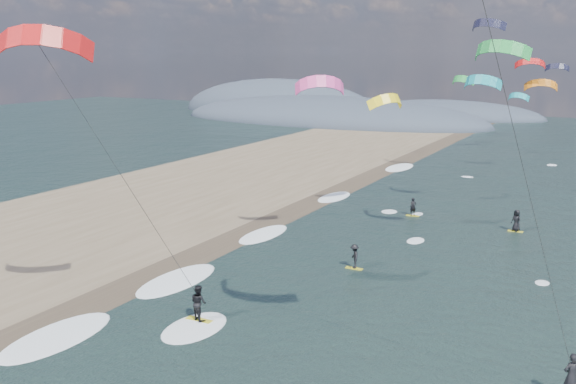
% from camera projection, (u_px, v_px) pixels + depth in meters
% --- Properties ---
extents(wet_sand_strip, '(3.00, 240.00, 0.00)m').
position_uv_depth(wet_sand_strip, '(94.00, 303.00, 35.08)').
color(wet_sand_strip, '#382D23').
rests_on(wet_sand_strip, ground).
extents(coastal_hills, '(80.00, 41.00, 15.00)m').
position_uv_depth(coastal_hills, '(323.00, 117.00, 134.36)').
color(coastal_hills, '#3D4756').
rests_on(coastal_hills, ground).
extents(kitesurfer_near_b, '(7.30, 9.06, 15.09)m').
position_uv_depth(kitesurfer_near_b, '(89.00, 131.00, 28.03)').
color(kitesurfer_near_b, gold).
rests_on(kitesurfer_near_b, ground).
extents(far_kitesurfers, '(9.48, 15.56, 1.71)m').
position_uv_depth(far_kitesurfers, '(430.00, 233.00, 45.62)').
color(far_kitesurfers, gold).
rests_on(far_kitesurfers, ground).
extents(bg_kite_field, '(14.69, 68.56, 10.09)m').
position_uv_depth(bg_kite_field, '(494.00, 69.00, 65.81)').
color(bg_kite_field, red).
rests_on(bg_kite_field, ground).
extents(shoreline_surf, '(2.40, 79.40, 0.11)m').
position_uv_depth(shoreline_surf, '(167.00, 280.00, 38.60)').
color(shoreline_surf, white).
rests_on(shoreline_surf, ground).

